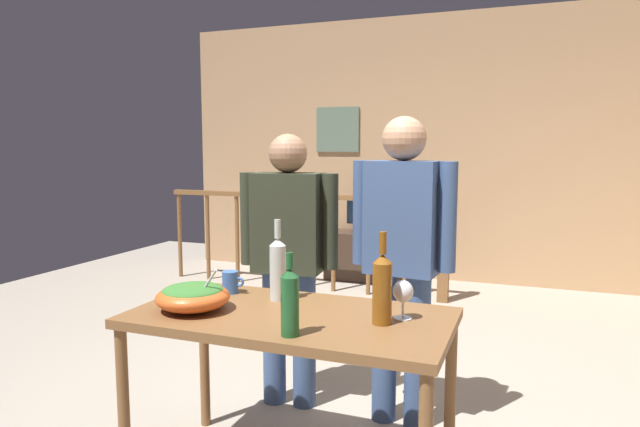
{
  "coord_description": "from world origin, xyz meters",
  "views": [
    {
      "loc": [
        0.9,
        -2.83,
        1.46
      ],
      "look_at": [
        -0.04,
        -0.38,
        1.15
      ],
      "focal_mm": 31.37,
      "sensor_mm": 36.0,
      "label": 1
    }
  ],
  "objects_px": {
    "serving_table": "(291,332)",
    "person_standing_right": "(402,247)",
    "stair_railing": "(337,231)",
    "salad_bowl": "(193,296)",
    "wine_bottle_amber": "(382,287)",
    "framed_picture": "(338,130)",
    "wine_bottle_green": "(290,301)",
    "mug_blue": "(231,282)",
    "person_standing_left": "(289,249)",
    "wine_glass": "(403,293)",
    "wine_bottle_clear": "(278,268)",
    "tv_console": "(368,256)",
    "flat_screen_tv": "(367,213)"
  },
  "relations": [
    {
      "from": "wine_glass",
      "to": "wine_bottle_amber",
      "type": "xyz_separation_m",
      "value": [
        -0.06,
        -0.09,
        0.04
      ]
    },
    {
      "from": "stair_railing",
      "to": "mug_blue",
      "type": "xyz_separation_m",
      "value": [
        0.48,
        -2.96,
        0.19
      ]
    },
    {
      "from": "wine_glass",
      "to": "wine_bottle_clear",
      "type": "bearing_deg",
      "value": 172.57
    },
    {
      "from": "wine_glass",
      "to": "serving_table",
      "type": "bearing_deg",
      "value": -168.84
    },
    {
      "from": "salad_bowl",
      "to": "mug_blue",
      "type": "relative_size",
      "value": 2.81
    },
    {
      "from": "wine_bottle_amber",
      "to": "wine_bottle_green",
      "type": "xyz_separation_m",
      "value": [
        -0.28,
        -0.26,
        -0.02
      ]
    },
    {
      "from": "wine_bottle_amber",
      "to": "person_standing_right",
      "type": "bearing_deg",
      "value": 96.16
    },
    {
      "from": "person_standing_left",
      "to": "flat_screen_tv",
      "type": "bearing_deg",
      "value": -87.65
    },
    {
      "from": "flat_screen_tv",
      "to": "wine_bottle_green",
      "type": "distance_m",
      "value": 4.08
    },
    {
      "from": "tv_console",
      "to": "wine_bottle_amber",
      "type": "height_order",
      "value": "wine_bottle_amber"
    },
    {
      "from": "flat_screen_tv",
      "to": "wine_bottle_amber",
      "type": "distance_m",
      "value": 3.9
    },
    {
      "from": "salad_bowl",
      "to": "wine_bottle_amber",
      "type": "xyz_separation_m",
      "value": [
        0.81,
        0.11,
        0.09
      ]
    },
    {
      "from": "flat_screen_tv",
      "to": "mug_blue",
      "type": "xyz_separation_m",
      "value": [
        0.33,
        -3.53,
        0.07
      ]
    },
    {
      "from": "serving_table",
      "to": "stair_railing",
      "type": "bearing_deg",
      "value": 105.67
    },
    {
      "from": "serving_table",
      "to": "mug_blue",
      "type": "distance_m",
      "value": 0.47
    },
    {
      "from": "salad_bowl",
      "to": "person_standing_right",
      "type": "relative_size",
      "value": 0.2
    },
    {
      "from": "salad_bowl",
      "to": "mug_blue",
      "type": "height_order",
      "value": "salad_bowl"
    },
    {
      "from": "tv_console",
      "to": "wine_bottle_amber",
      "type": "distance_m",
      "value": 3.98
    },
    {
      "from": "tv_console",
      "to": "wine_bottle_clear",
      "type": "height_order",
      "value": "wine_bottle_clear"
    },
    {
      "from": "serving_table",
      "to": "wine_glass",
      "type": "xyz_separation_m",
      "value": [
        0.46,
        0.09,
        0.19
      ]
    },
    {
      "from": "tv_console",
      "to": "wine_bottle_clear",
      "type": "distance_m",
      "value": 3.7
    },
    {
      "from": "tv_console",
      "to": "person_standing_left",
      "type": "bearing_deg",
      "value": -82.27
    },
    {
      "from": "person_standing_left",
      "to": "serving_table",
      "type": "bearing_deg",
      "value": 109.21
    },
    {
      "from": "salad_bowl",
      "to": "person_standing_left",
      "type": "distance_m",
      "value": 0.81
    },
    {
      "from": "mug_blue",
      "to": "tv_console",
      "type": "bearing_deg",
      "value": 95.34
    },
    {
      "from": "wine_bottle_amber",
      "to": "wine_bottle_green",
      "type": "distance_m",
      "value": 0.39
    },
    {
      "from": "person_standing_right",
      "to": "wine_bottle_clear",
      "type": "bearing_deg",
      "value": 54.57
    },
    {
      "from": "stair_railing",
      "to": "person_standing_right",
      "type": "relative_size",
      "value": 1.88
    },
    {
      "from": "flat_screen_tv",
      "to": "wine_glass",
      "type": "height_order",
      "value": "wine_glass"
    },
    {
      "from": "flat_screen_tv",
      "to": "salad_bowl",
      "type": "distance_m",
      "value": 3.85
    },
    {
      "from": "flat_screen_tv",
      "to": "salad_bowl",
      "type": "xyz_separation_m",
      "value": [
        0.32,
        -3.84,
        0.08
      ]
    },
    {
      "from": "salad_bowl",
      "to": "stair_railing",
      "type": "bearing_deg",
      "value": 98.25
    },
    {
      "from": "framed_picture",
      "to": "mug_blue",
      "type": "bearing_deg",
      "value": -78.41
    },
    {
      "from": "person_standing_right",
      "to": "salad_bowl",
      "type": "bearing_deg",
      "value": 53.11
    },
    {
      "from": "tv_console",
      "to": "flat_screen_tv",
      "type": "distance_m",
      "value": 0.48
    },
    {
      "from": "wine_glass",
      "to": "wine_bottle_green",
      "type": "distance_m",
      "value": 0.49
    },
    {
      "from": "serving_table",
      "to": "person_standing_right",
      "type": "height_order",
      "value": "person_standing_right"
    },
    {
      "from": "salad_bowl",
      "to": "mug_blue",
      "type": "distance_m",
      "value": 0.31
    },
    {
      "from": "wine_glass",
      "to": "mug_blue",
      "type": "height_order",
      "value": "wine_glass"
    },
    {
      "from": "stair_railing",
      "to": "wine_glass",
      "type": "height_order",
      "value": "stair_railing"
    },
    {
      "from": "flat_screen_tv",
      "to": "wine_bottle_green",
      "type": "height_order",
      "value": "wine_bottle_green"
    },
    {
      "from": "serving_table",
      "to": "person_standing_right",
      "type": "relative_size",
      "value": 0.83
    },
    {
      "from": "wine_bottle_amber",
      "to": "wine_bottle_clear",
      "type": "bearing_deg",
      "value": 162.58
    },
    {
      "from": "person_standing_left",
      "to": "person_standing_right",
      "type": "bearing_deg",
      "value": 174.54
    },
    {
      "from": "flat_screen_tv",
      "to": "person_standing_left",
      "type": "xyz_separation_m",
      "value": [
        0.42,
        -3.03,
        0.15
      ]
    },
    {
      "from": "framed_picture",
      "to": "wine_bottle_amber",
      "type": "bearing_deg",
      "value": -68.55
    },
    {
      "from": "salad_bowl",
      "to": "flat_screen_tv",
      "type": "bearing_deg",
      "value": 94.83
    },
    {
      "from": "salad_bowl",
      "to": "wine_bottle_amber",
      "type": "bearing_deg",
      "value": 7.58
    },
    {
      "from": "person_standing_left",
      "to": "person_standing_right",
      "type": "distance_m",
      "value": 0.65
    },
    {
      "from": "framed_picture",
      "to": "wine_bottle_green",
      "type": "xyz_separation_m",
      "value": [
        1.31,
        -4.31,
        -0.77
      ]
    }
  ]
}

